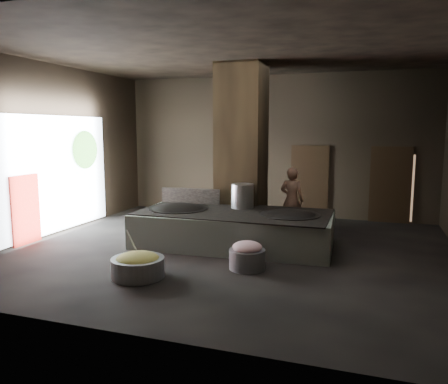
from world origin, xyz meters
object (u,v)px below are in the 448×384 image
(stock_pot, at_px, (242,196))
(meat_basin, at_px, (247,259))
(cook, at_px, (292,200))
(veg_basin, at_px, (138,267))
(hearth_platform, at_px, (234,229))
(wok_left, at_px, (178,212))
(wok_right, at_px, (290,218))

(stock_pot, relative_size, meat_basin, 0.83)
(cook, xyz_separation_m, veg_basin, (-2.11, -4.61, -0.70))
(veg_basin, bearing_deg, stock_pot, 71.94)
(hearth_platform, distance_m, wok_left, 1.49)
(veg_basin, bearing_deg, hearth_platform, 69.56)
(wok_right, height_order, veg_basin, wok_right)
(wok_right, relative_size, veg_basin, 1.35)
(stock_pot, relative_size, veg_basin, 0.60)
(hearth_platform, relative_size, stock_pot, 7.67)
(veg_basin, relative_size, meat_basin, 1.39)
(cook, distance_m, veg_basin, 5.12)
(hearth_platform, height_order, cook, cook)
(hearth_platform, bearing_deg, veg_basin, -113.04)
(wok_left, xyz_separation_m, wok_right, (2.80, 0.10, 0.00))
(wok_left, bearing_deg, veg_basin, -81.40)
(wok_left, distance_m, meat_basin, 2.81)
(wok_right, xyz_separation_m, meat_basin, (-0.55, -1.69, -0.55))
(wok_right, xyz_separation_m, cook, (-0.28, 1.78, 0.14))
(hearth_platform, distance_m, cook, 2.18)
(hearth_platform, relative_size, wok_right, 3.41)
(stock_pot, bearing_deg, wok_right, -21.04)
(hearth_platform, height_order, meat_basin, hearth_platform)
(wok_right, bearing_deg, wok_left, -177.95)
(hearth_platform, xyz_separation_m, veg_basin, (-1.04, -2.78, -0.22))
(meat_basin, bearing_deg, wok_left, 144.72)
(wok_left, height_order, stock_pot, stock_pot)
(hearth_platform, distance_m, wok_right, 1.39)
(cook, bearing_deg, stock_pot, 58.07)
(stock_pot, distance_m, veg_basin, 3.63)
(wok_left, relative_size, meat_basin, 2.02)
(wok_left, bearing_deg, meat_basin, -35.28)
(stock_pot, xyz_separation_m, veg_basin, (-1.09, -3.33, -0.94))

